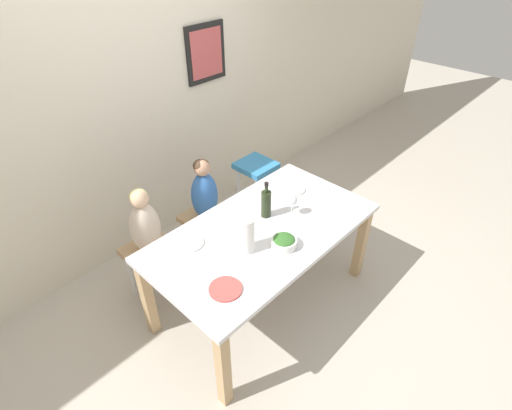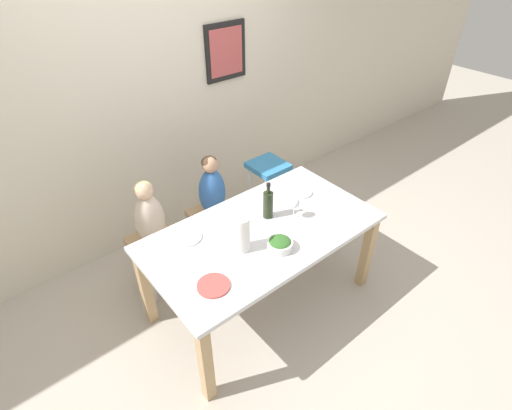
# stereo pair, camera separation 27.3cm
# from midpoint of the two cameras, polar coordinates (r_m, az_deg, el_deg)

# --- Properties ---
(ground_plane) EXTENTS (14.00, 14.00, 0.00)m
(ground_plane) POSITION_cam_midpoint_polar(r_m,az_deg,el_deg) (3.33, 3.18, -13.45)
(ground_plane) COLOR #BCB2A3
(wall_back) EXTENTS (10.00, 0.09, 2.70)m
(wall_back) POSITION_cam_midpoint_polar(r_m,az_deg,el_deg) (3.45, -11.53, 15.55)
(wall_back) COLOR beige
(wall_back) RESTS_ON ground_plane
(dining_table) EXTENTS (1.66, 0.90, 0.74)m
(dining_table) POSITION_cam_midpoint_polar(r_m,az_deg,el_deg) (2.87, 3.60, -5.14)
(dining_table) COLOR silver
(dining_table) RESTS_ON ground_plane
(chair_far_left) EXTENTS (0.36, 0.37, 0.48)m
(chair_far_left) POSITION_cam_midpoint_polar(r_m,az_deg,el_deg) (3.23, -11.82, -6.20)
(chair_far_left) COLOR silver
(chair_far_left) RESTS_ON ground_plane
(chair_far_center) EXTENTS (0.36, 0.37, 0.48)m
(chair_far_center) POSITION_cam_midpoint_polar(r_m,az_deg,el_deg) (3.44, -3.72, -2.28)
(chair_far_center) COLOR silver
(chair_far_center) RESTS_ON ground_plane
(chair_right_highchair) EXTENTS (0.31, 0.32, 0.73)m
(chair_right_highchair) POSITION_cam_midpoint_polar(r_m,az_deg,el_deg) (3.66, 3.85, 3.44)
(chair_right_highchair) COLOR silver
(chair_right_highchair) RESTS_ON ground_plane
(person_child_left) EXTENTS (0.23, 0.20, 0.54)m
(person_child_left) POSITION_cam_midpoint_polar(r_m,az_deg,el_deg) (3.02, -12.60, -1.44)
(person_child_left) COLOR beige
(person_child_left) RESTS_ON chair_far_left
(person_child_center) EXTENTS (0.23, 0.20, 0.54)m
(person_child_center) POSITION_cam_midpoint_polar(r_m,az_deg,el_deg) (3.24, -3.95, 2.41)
(person_child_center) COLOR #3366B2
(person_child_center) RESTS_ON chair_far_center
(wine_bottle) EXTENTS (0.07, 0.07, 0.29)m
(wine_bottle) POSITION_cam_midpoint_polar(r_m,az_deg,el_deg) (2.86, 4.47, 0.06)
(wine_bottle) COLOR #232D19
(wine_bottle) RESTS_ON dining_table
(paper_towel_roll) EXTENTS (0.11, 0.11, 0.26)m
(paper_towel_roll) POSITION_cam_midpoint_polar(r_m,az_deg,el_deg) (2.57, 0.97, -4.25)
(paper_towel_roll) COLOR white
(paper_towel_roll) RESTS_ON dining_table
(wine_glass_near) EXTENTS (0.07, 0.07, 0.17)m
(wine_glass_near) POSITION_cam_midpoint_polar(r_m,az_deg,el_deg) (2.86, 8.25, 0.11)
(wine_glass_near) COLOR white
(wine_glass_near) RESTS_ON dining_table
(salad_bowl_large) EXTENTS (0.17, 0.17, 0.08)m
(salad_bowl_large) POSITION_cam_midpoint_polar(r_m,az_deg,el_deg) (2.65, 6.40, -5.65)
(salad_bowl_large) COLOR white
(salad_bowl_large) RESTS_ON dining_table
(dinner_plate_front_left) EXTENTS (0.20, 0.20, 0.01)m
(dinner_plate_front_left) POSITION_cam_midpoint_polar(r_m,az_deg,el_deg) (2.42, -2.84, -11.56)
(dinner_plate_front_left) COLOR #D14C47
(dinner_plate_front_left) RESTS_ON dining_table
(dinner_plate_back_left) EXTENTS (0.20, 0.20, 0.01)m
(dinner_plate_back_left) POSITION_cam_midpoint_polar(r_m,az_deg,el_deg) (2.75, -7.02, -4.70)
(dinner_plate_back_left) COLOR silver
(dinner_plate_back_left) RESTS_ON dining_table
(dinner_plate_back_right) EXTENTS (0.20, 0.20, 0.01)m
(dinner_plate_back_right) POSITION_cam_midpoint_polar(r_m,az_deg,el_deg) (3.20, 8.71, 1.81)
(dinner_plate_back_right) COLOR silver
(dinner_plate_back_right) RESTS_ON dining_table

